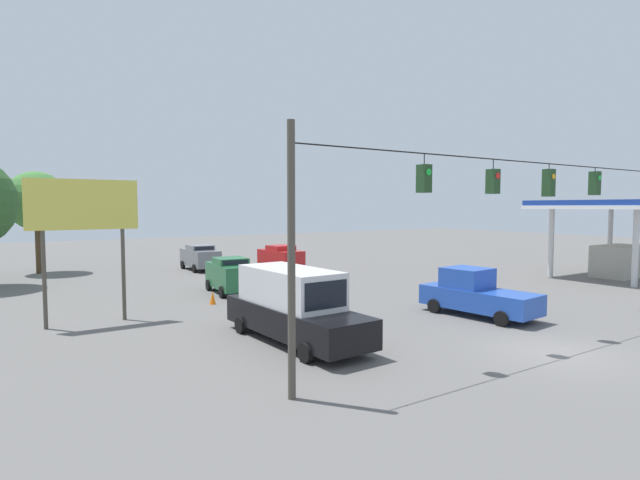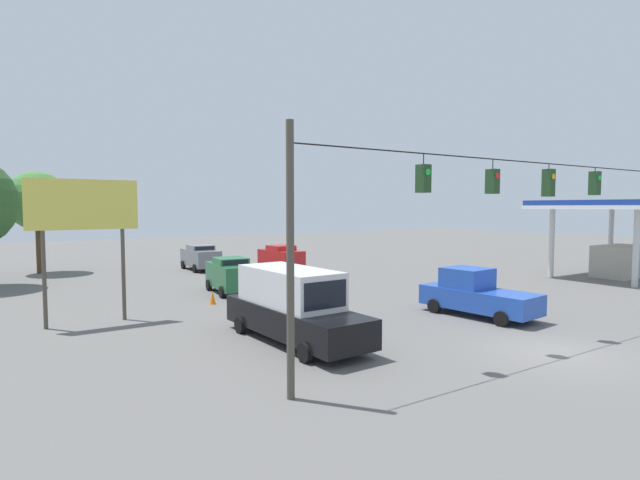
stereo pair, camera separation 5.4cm
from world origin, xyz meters
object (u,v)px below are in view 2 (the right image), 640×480
at_px(overhead_signal_span, 523,217).
at_px(traffic_cone_fourth, 232,307).
at_px(box_truck_black_parked_shoulder, 293,305).
at_px(roadside_billboard, 84,216).
at_px(pickup_truck_blue_crossing_near, 476,294).
at_px(traffic_cone_third, 256,316).
at_px(tree_horizon_right, 37,201).
at_px(traffic_cone_second, 286,329).
at_px(sedan_green_withflow_far, 231,275).
at_px(gas_station, 623,221).
at_px(traffic_cone_nearest, 326,346).
at_px(sedan_red_oncoming_deep, 281,258).
at_px(sedan_grey_withflow_deep, 201,257).
at_px(traffic_cone_fifth, 213,298).

distance_m(overhead_signal_span, traffic_cone_fourth, 12.92).
distance_m(box_truck_black_parked_shoulder, roadside_billboard, 9.69).
distance_m(pickup_truck_blue_crossing_near, traffic_cone_fourth, 11.04).
relative_size(traffic_cone_third, tree_horizon_right, 0.09).
distance_m(traffic_cone_second, traffic_cone_third, 2.53).
xyz_separation_m(overhead_signal_span, pickup_truck_blue_crossing_near, (-2.35, -3.87, -3.57)).
distance_m(sedan_green_withflow_far, gas_station, 27.05).
height_order(box_truck_black_parked_shoulder, traffic_cone_nearest, box_truck_black_parked_shoulder).
relative_size(sedan_green_withflow_far, tree_horizon_right, 0.58).
xyz_separation_m(traffic_cone_fourth, roadside_billboard, (5.89, -1.51, 4.19)).
relative_size(traffic_cone_second, gas_station, 0.06).
height_order(overhead_signal_span, sedan_red_oncoming_deep, overhead_signal_span).
distance_m(traffic_cone_second, traffic_cone_fourth, 4.91).
bearing_deg(traffic_cone_second, tree_horizon_right, -76.27).
xyz_separation_m(roadside_billboard, tree_horizon_right, (0.37, -19.29, 0.81)).
bearing_deg(traffic_cone_second, sedan_grey_withflow_deep, -101.61).
relative_size(traffic_cone_second, tree_horizon_right, 0.09).
relative_size(sedan_green_withflow_far, traffic_cone_nearest, 6.68).
relative_size(box_truck_black_parked_shoulder, traffic_cone_nearest, 10.75).
bearing_deg(sedan_grey_withflow_deep, overhead_signal_span, 94.96).
bearing_deg(sedan_green_withflow_far, traffic_cone_second, 78.03).
xyz_separation_m(overhead_signal_span, sedan_grey_withflow_deep, (2.29, -26.43, -3.54)).
xyz_separation_m(pickup_truck_blue_crossing_near, traffic_cone_fifth, (8.92, -9.04, -0.65)).
bearing_deg(roadside_billboard, overhead_signal_span, 136.88).
xyz_separation_m(box_truck_black_parked_shoulder, tree_horizon_right, (6.25, -26.29, 4.01)).
bearing_deg(roadside_billboard, sedan_grey_withflow_deep, -124.91).
distance_m(overhead_signal_span, sedan_red_oncoming_deep, 22.55).
bearing_deg(overhead_signal_span, tree_horizon_right, -67.41).
relative_size(traffic_cone_nearest, traffic_cone_fourth, 1.00).
bearing_deg(tree_horizon_right, traffic_cone_fifth, 109.29).
bearing_deg(pickup_truck_blue_crossing_near, tree_horizon_right, -60.68).
relative_size(traffic_cone_nearest, tree_horizon_right, 0.09).
xyz_separation_m(sedan_green_withflow_far, traffic_cone_nearest, (2.16, 12.92, -0.72)).
distance_m(traffic_cone_fourth, tree_horizon_right, 22.29).
bearing_deg(traffic_cone_nearest, roadside_billboard, -57.19).
relative_size(sedan_red_oncoming_deep, traffic_cone_second, 6.13).
bearing_deg(traffic_cone_fifth, sedan_grey_withflow_deep, -107.55).
relative_size(sedan_green_withflow_far, roadside_billboard, 0.72).
height_order(traffic_cone_second, roadside_billboard, roadside_billboard).
xyz_separation_m(traffic_cone_fifth, tree_horizon_right, (6.34, -18.12, 5.00)).
height_order(traffic_cone_fifth, roadside_billboard, roadside_billboard).
bearing_deg(traffic_cone_fourth, traffic_cone_second, 90.28).
xyz_separation_m(sedan_grey_withflow_deep, box_truck_black_parked_shoulder, (4.36, 21.69, 0.31)).
bearing_deg(sedan_grey_withflow_deep, traffic_cone_third, 76.88).
bearing_deg(sedan_red_oncoming_deep, traffic_cone_fifth, 45.67).
xyz_separation_m(traffic_cone_third, roadside_billboard, (5.92, -3.88, 4.19)).
bearing_deg(sedan_green_withflow_far, traffic_cone_third, 74.31).
relative_size(sedan_red_oncoming_deep, traffic_cone_third, 6.13).
distance_m(traffic_cone_fifth, tree_horizon_right, 19.84).
bearing_deg(sedan_green_withflow_far, traffic_cone_fourth, 67.50).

